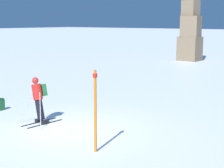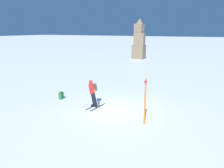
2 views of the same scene
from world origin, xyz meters
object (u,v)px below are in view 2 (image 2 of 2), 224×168
object	(u,v)px
skier	(93,92)
spare_backpack	(61,96)
rock_pillar	(139,42)
trail_marker	(145,100)

from	to	relation	value
skier	spare_backpack	world-z (taller)	skier
skier	rock_pillar	xyz separation A→B (m)	(-5.62, 23.05, 1.75)
rock_pillar	trail_marker	world-z (taller)	rock_pillar
spare_backpack	trail_marker	xyz separation A→B (m)	(6.43, -1.33, 1.04)
trail_marker	skier	bearing A→B (deg)	163.37
skier	trail_marker	xyz separation A→B (m)	(3.71, -1.11, 0.35)
skier	spare_backpack	xyz separation A→B (m)	(-2.71, 0.22, -0.68)
skier	rock_pillar	size ratio (longest dim) A/B	0.27
trail_marker	spare_backpack	bearing A→B (deg)	168.29
rock_pillar	trail_marker	xyz separation A→B (m)	(9.33, -24.16, -1.40)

